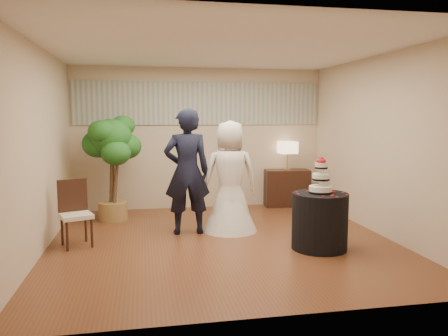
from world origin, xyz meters
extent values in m
cube|color=brown|center=(0.00, 0.00, 0.00)|extent=(5.00, 5.00, 0.00)
cube|color=white|center=(0.00, 0.00, 2.80)|extent=(5.00, 5.00, 0.00)
cube|color=#C8B294|center=(0.00, 2.50, 1.40)|extent=(5.00, 0.06, 2.80)
cube|color=#C8B294|center=(0.00, -2.50, 1.40)|extent=(5.00, 0.06, 2.80)
cube|color=#C8B294|center=(-2.50, 0.00, 1.40)|extent=(0.06, 5.00, 2.80)
cube|color=#C8B294|center=(2.50, 0.00, 1.40)|extent=(0.06, 5.00, 2.80)
cube|color=#9EA394|center=(0.00, 2.48, 2.10)|extent=(4.90, 0.02, 0.85)
imported|color=black|center=(-0.46, 0.55, 0.99)|extent=(0.73, 0.48, 1.97)
imported|color=white|center=(0.23, 0.59, 0.89)|extent=(0.90, 0.90, 1.79)
cylinder|color=black|center=(1.28, -0.60, 0.40)|extent=(0.94, 0.94, 0.79)
cube|color=#311A11|center=(1.77, 2.27, 0.38)|extent=(0.94, 0.49, 0.75)
camera|label=1|loc=(-1.13, -6.21, 1.86)|focal=35.00mm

